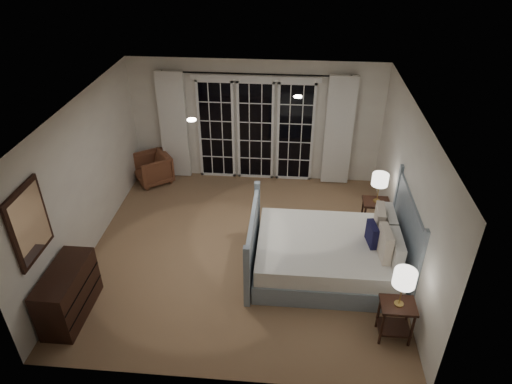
# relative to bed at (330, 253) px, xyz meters

# --- Properties ---
(floor) EXTENTS (5.00, 5.00, 0.00)m
(floor) POSITION_rel_bed_xyz_m (-1.41, 0.39, -0.34)
(floor) COLOR #8F6E4D
(floor) RESTS_ON ground
(ceiling) EXTENTS (5.00, 5.00, 0.00)m
(ceiling) POSITION_rel_bed_xyz_m (-1.41, 0.39, 2.16)
(ceiling) COLOR white
(ceiling) RESTS_ON wall_back
(wall_left) EXTENTS (0.02, 5.00, 2.50)m
(wall_left) POSITION_rel_bed_xyz_m (-3.91, 0.39, 0.91)
(wall_left) COLOR white
(wall_left) RESTS_ON floor
(wall_right) EXTENTS (0.02, 5.00, 2.50)m
(wall_right) POSITION_rel_bed_xyz_m (1.09, 0.39, 0.91)
(wall_right) COLOR white
(wall_right) RESTS_ON floor
(wall_back) EXTENTS (5.00, 0.02, 2.50)m
(wall_back) POSITION_rel_bed_xyz_m (-1.41, 2.89, 0.91)
(wall_back) COLOR white
(wall_back) RESTS_ON floor
(wall_front) EXTENTS (5.00, 0.02, 2.50)m
(wall_front) POSITION_rel_bed_xyz_m (-1.41, -2.11, 0.91)
(wall_front) COLOR white
(wall_front) RESTS_ON floor
(french_doors) EXTENTS (2.50, 0.04, 2.20)m
(french_doors) POSITION_rel_bed_xyz_m (-1.41, 2.85, 0.75)
(french_doors) COLOR black
(french_doors) RESTS_ON wall_back
(curtain_rod) EXTENTS (3.50, 0.03, 0.03)m
(curtain_rod) POSITION_rel_bed_xyz_m (-1.41, 2.79, 1.91)
(curtain_rod) COLOR black
(curtain_rod) RESTS_ON wall_back
(curtain_left) EXTENTS (0.55, 0.10, 2.25)m
(curtain_left) POSITION_rel_bed_xyz_m (-3.06, 2.77, 0.81)
(curtain_left) COLOR white
(curtain_left) RESTS_ON curtain_rod
(curtain_right) EXTENTS (0.55, 0.10, 2.25)m
(curtain_right) POSITION_rel_bed_xyz_m (0.24, 2.77, 0.81)
(curtain_right) COLOR white
(curtain_right) RESTS_ON curtain_rod
(downlight_a) EXTENTS (0.12, 0.12, 0.01)m
(downlight_a) POSITION_rel_bed_xyz_m (-0.61, 0.99, 2.15)
(downlight_a) COLOR white
(downlight_a) RESTS_ON ceiling
(downlight_b) EXTENTS (0.12, 0.12, 0.01)m
(downlight_b) POSITION_rel_bed_xyz_m (-2.01, -0.01, 2.15)
(downlight_b) COLOR white
(downlight_b) RESTS_ON ceiling
(bed) EXTENTS (2.35, 1.69, 1.38)m
(bed) POSITION_rel_bed_xyz_m (0.00, 0.00, 0.00)
(bed) COLOR #8590A0
(bed) RESTS_ON floor
(nightstand_left) EXTENTS (0.45, 0.36, 0.59)m
(nightstand_left) POSITION_rel_bed_xyz_m (0.78, -1.24, 0.04)
(nightstand_left) COLOR black
(nightstand_left) RESTS_ON floor
(nightstand_right) EXTENTS (0.45, 0.36, 0.59)m
(nightstand_right) POSITION_rel_bed_xyz_m (0.83, 1.17, 0.04)
(nightstand_right) COLOR black
(nightstand_right) RESTS_ON floor
(lamp_left) EXTENTS (0.28, 0.28, 0.55)m
(lamp_left) POSITION_rel_bed_xyz_m (0.78, -1.24, 0.68)
(lamp_left) COLOR tan
(lamp_left) RESTS_ON nightstand_left
(lamp_right) EXTENTS (0.28, 0.28, 0.54)m
(lamp_right) POSITION_rel_bed_xyz_m (0.83, 1.17, 0.68)
(lamp_right) COLOR tan
(lamp_right) RESTS_ON nightstand_right
(armchair) EXTENTS (0.94, 0.94, 0.62)m
(armchair) POSITION_rel_bed_xyz_m (-3.51, 2.47, -0.03)
(armchair) COLOR brown
(armchair) RESTS_ON floor
(dresser) EXTENTS (0.46, 1.09, 0.77)m
(dresser) POSITION_rel_bed_xyz_m (-3.64, -1.22, 0.04)
(dresser) COLOR black
(dresser) RESTS_ON floor
(mirror) EXTENTS (0.05, 0.85, 1.00)m
(mirror) POSITION_rel_bed_xyz_m (-3.88, -1.22, 1.21)
(mirror) COLOR black
(mirror) RESTS_ON wall_left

